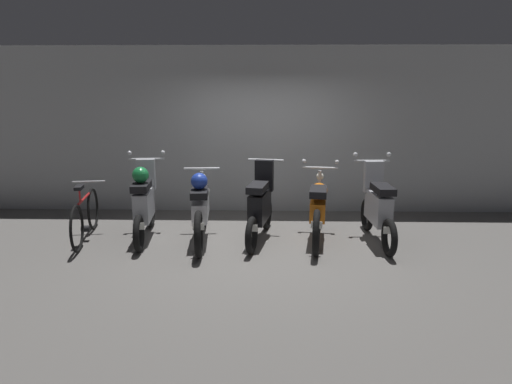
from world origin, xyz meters
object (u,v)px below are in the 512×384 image
at_px(motorbike_slot_0, 144,202).
at_px(motorbike_slot_1, 201,207).
at_px(motorbike_slot_3, 318,208).
at_px(bicycle, 85,217).
at_px(motorbike_slot_4, 378,207).
at_px(motorbike_slot_2, 260,206).

height_order(motorbike_slot_0, motorbike_slot_1, motorbike_slot_0).
height_order(motorbike_slot_0, motorbike_slot_3, motorbike_slot_0).
height_order(motorbike_slot_1, bicycle, motorbike_slot_1).
xyz_separation_m(motorbike_slot_4, bicycle, (-4.39, -0.04, -0.17)).
bearing_deg(motorbike_slot_0, motorbike_slot_2, -0.89).
xyz_separation_m(motorbike_slot_3, motorbike_slot_4, (0.87, -0.07, 0.04)).
relative_size(motorbike_slot_2, motorbike_slot_3, 0.86).
bearing_deg(bicycle, motorbike_slot_3, 1.88).
relative_size(motorbike_slot_1, motorbike_slot_2, 1.17).
distance_m(motorbike_slot_1, bicycle, 1.77).
bearing_deg(motorbike_slot_2, motorbike_slot_4, -1.41).
height_order(motorbike_slot_4, bicycle, motorbike_slot_4).
bearing_deg(motorbike_slot_4, motorbike_slot_2, 178.59).
relative_size(motorbike_slot_0, bicycle, 0.98).
relative_size(motorbike_slot_4, bicycle, 0.98).
xyz_separation_m(motorbike_slot_1, motorbike_slot_2, (0.89, 0.10, -0.00)).
relative_size(motorbike_slot_1, motorbike_slot_4, 1.16).
height_order(motorbike_slot_1, motorbike_slot_2, motorbike_slot_2).
relative_size(motorbike_slot_1, bicycle, 1.14).
height_order(motorbike_slot_3, bicycle, motorbike_slot_3).
bearing_deg(motorbike_slot_4, motorbike_slot_0, 178.85).
distance_m(motorbike_slot_3, bicycle, 3.52).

